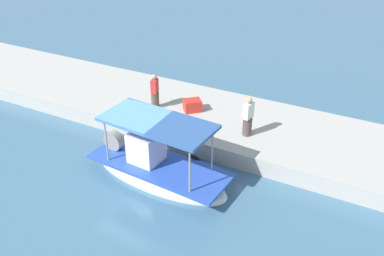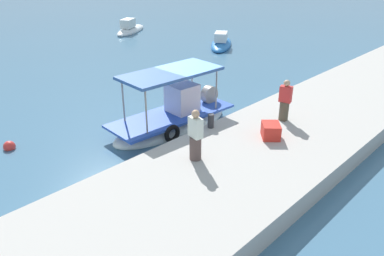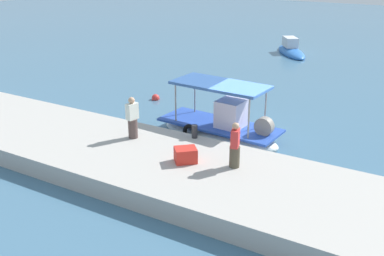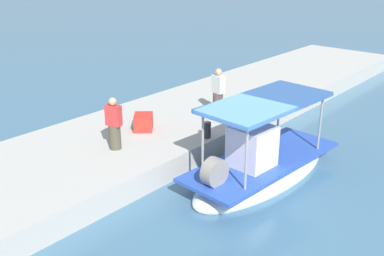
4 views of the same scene
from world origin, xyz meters
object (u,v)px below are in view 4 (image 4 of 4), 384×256
Objects in this scene: fisherman_near_bollard at (218,93)px; cargo_crate at (143,122)px; main_fishing_boat at (260,166)px; fisherman_by_crate at (114,126)px; mooring_bollard at (207,130)px.

fisherman_near_bollard is 3.19m from cargo_crate.
main_fishing_boat is 7.60× the size of cargo_crate.
fisherman_by_crate reaches higher than mooring_bollard.
fisherman_by_crate is (2.45, -3.77, 1.06)m from main_fishing_boat.
mooring_bollard is at bearing -92.77° from main_fishing_boat.
mooring_bollard is at bearing 147.84° from fisherman_by_crate.
fisherman_by_crate is 1.84m from cargo_crate.
fisherman_by_crate is at bearing -57.02° from main_fishing_boat.
fisherman_by_crate is 3.06m from mooring_bollard.
fisherman_near_bollard is at bearing -123.58° from main_fishing_boat.
fisherman_near_bollard is 2.23× the size of cargo_crate.
fisherman_by_crate is 2.15× the size of cargo_crate.
main_fishing_boat is at bearing 87.23° from mooring_bollard.
mooring_bollard is 2.29m from cargo_crate.
cargo_crate is (0.86, -2.13, -0.01)m from mooring_bollard.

